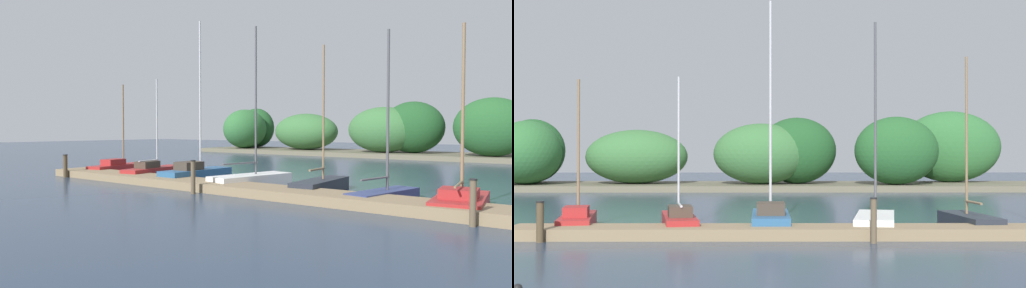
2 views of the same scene
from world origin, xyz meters
The scene contains 9 objects.
dock_pier centered at (0.00, 14.39, 0.17)m, with size 22.11×1.80×0.35m.
far_shore centered at (-3.70, 41.38, 2.23)m, with size 47.51×8.10×5.56m.
sailboat_0 centered at (-9.59, 16.62, 0.33)m, with size 1.76×4.39×5.07m.
sailboat_1 centered at (-6.14, 16.20, 0.34)m, with size 1.70×4.23×5.12m.
sailboat_2 centered at (-3.11, 16.30, 0.41)m, with size 1.22×4.15×7.68m.
sailboat_3 centered at (0.36, 16.24, 0.33)m, with size 1.91×4.28×6.94m.
sailboat_4 centered at (3.52, 16.58, 0.31)m, with size 1.33×3.87×5.83m.
mooring_piling_0 centered at (-9.77, 13.33, 0.60)m, with size 0.24×0.24×1.19m.
mooring_piling_1 centered at (-0.19, 13.11, 0.66)m, with size 0.20×0.20×1.31m.
Camera 2 is at (-3.26, -6.55, 2.61)m, focal length 48.38 mm.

